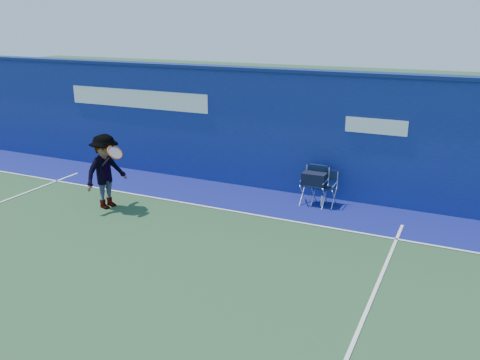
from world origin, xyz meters
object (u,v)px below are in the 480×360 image
at_px(directors_chair_left, 314,189).
at_px(water_bottle, 322,201).
at_px(directors_chair_right, 324,195).
at_px(tennis_player, 106,171).

height_order(directors_chair_left, water_bottle, directors_chair_left).
bearing_deg(water_bottle, directors_chair_right, 80.12).
bearing_deg(water_bottle, tennis_player, -154.30).
relative_size(directors_chair_right, tennis_player, 0.47).
height_order(directors_chair_left, directors_chair_right, directors_chair_left).
bearing_deg(tennis_player, water_bottle, 25.70).
height_order(directors_chair_left, tennis_player, tennis_player).
xyz_separation_m(directors_chair_left, tennis_player, (-4.32, -2.21, 0.48)).
relative_size(water_bottle, tennis_player, 0.15).
xyz_separation_m(directors_chair_right, water_bottle, (-0.02, -0.10, -0.13)).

